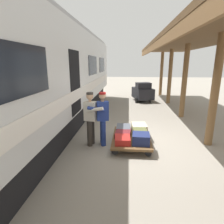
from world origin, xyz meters
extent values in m
plane|color=gray|center=(0.00, 0.00, 0.00)|extent=(60.00, 60.00, 0.00)
cylinder|color=brown|center=(-2.02, -9.80, 1.70)|extent=(0.24, 0.24, 3.40)
cylinder|color=brown|center=(-2.02, -6.53, 1.70)|extent=(0.24, 0.24, 3.40)
cylinder|color=brown|center=(-2.02, -3.27, 1.70)|extent=(0.24, 0.24, 3.40)
cylinder|color=brown|center=(-2.02, 0.00, 1.70)|extent=(0.24, 0.24, 3.40)
cube|color=brown|center=(-2.02, 0.00, 3.48)|extent=(3.20, 20.39, 0.16)
cube|color=brown|center=(-0.47, 0.00, 3.25)|extent=(0.08, 20.39, 0.30)
cube|color=silver|center=(3.79, 0.00, 2.35)|extent=(3.00, 17.54, 2.90)
cube|color=black|center=(3.79, 0.00, 0.45)|extent=(2.55, 16.66, 0.90)
cube|color=#99999E|center=(3.79, 0.00, 3.90)|extent=(2.76, 17.19, 0.20)
cube|color=silver|center=(2.28, 0.00, 1.55)|extent=(0.03, 17.19, 0.36)
cube|color=black|center=(2.28, -6.14, 2.45)|extent=(0.02, 1.93, 0.84)
cube|color=black|center=(2.28, -3.07, 2.45)|extent=(0.02, 1.93, 0.84)
cube|color=black|center=(2.28, 3.07, 2.45)|extent=(0.02, 1.93, 0.84)
cube|color=black|center=(2.34, 0.00, 1.95)|extent=(0.12, 1.10, 2.00)
cube|color=brown|center=(0.47, 0.23, 0.24)|extent=(1.19, 1.89, 0.07)
cylinder|color=black|center=(0.00, 0.98, 0.10)|extent=(0.20, 0.05, 0.20)
cylinder|color=black|center=(0.95, 0.98, 0.10)|extent=(0.20, 0.05, 0.20)
cylinder|color=black|center=(0.00, -0.53, 0.10)|extent=(0.20, 0.05, 0.20)
cylinder|color=black|center=(0.95, -0.53, 0.10)|extent=(0.20, 0.05, 0.20)
cube|color=maroon|center=(0.74, 0.23, 0.35)|extent=(0.52, 0.67, 0.17)
cube|color=brown|center=(0.20, 0.23, 0.40)|extent=(0.48, 0.52, 0.25)
cube|color=navy|center=(0.20, 0.75, 0.42)|extent=(0.52, 0.53, 0.30)
cube|color=#4C515B|center=(0.74, -0.29, 0.35)|extent=(0.48, 0.64, 0.17)
cube|color=beige|center=(0.20, -0.29, 0.40)|extent=(0.54, 0.65, 0.25)
cube|color=#AD231E|center=(0.74, 0.75, 0.36)|extent=(0.48, 0.58, 0.18)
cylinder|color=navy|center=(1.41, 0.20, 0.41)|extent=(0.16, 0.16, 0.82)
cylinder|color=navy|center=(1.36, 0.39, 0.41)|extent=(0.16, 0.16, 0.82)
cube|color=navy|center=(1.38, 0.30, 1.12)|extent=(0.40, 0.30, 0.60)
cylinder|color=tan|center=(1.38, 0.30, 1.45)|extent=(0.09, 0.09, 0.06)
sphere|color=tan|center=(1.38, 0.30, 1.59)|extent=(0.22, 0.22, 0.22)
cylinder|color=#A51919|center=(1.38, 0.30, 1.67)|extent=(0.21, 0.21, 0.06)
cylinder|color=navy|center=(1.64, 0.20, 1.22)|extent=(0.54, 0.23, 0.21)
cylinder|color=navy|center=(1.56, 0.51, 1.22)|extent=(0.54, 0.23, 0.21)
cylinder|color=#332D28|center=(1.79, 0.46, 0.41)|extent=(0.16, 0.16, 0.82)
cylinder|color=#332D28|center=(1.74, 0.26, 0.41)|extent=(0.16, 0.16, 0.82)
cube|color=silver|center=(1.76, 0.36, 1.12)|extent=(0.40, 0.29, 0.60)
cylinder|color=tan|center=(1.76, 0.36, 1.45)|extent=(0.09, 0.09, 0.06)
sphere|color=tan|center=(1.76, 0.36, 1.59)|extent=(0.22, 0.22, 0.22)
cylinder|color=#332D28|center=(1.76, 0.36, 1.67)|extent=(0.21, 0.21, 0.06)
cylinder|color=silver|center=(1.58, 0.56, 1.22)|extent=(0.54, 0.21, 0.21)
cylinder|color=silver|center=(1.52, 0.25, 1.22)|extent=(0.54, 0.21, 0.21)
cube|color=black|center=(-0.38, -7.07, 0.55)|extent=(1.50, 1.93, 0.70)
cube|color=black|center=(-0.38, -6.72, 1.05)|extent=(1.05, 0.91, 0.50)
cylinder|color=black|center=(-0.83, -6.47, 0.20)|extent=(0.12, 0.40, 0.40)
cylinder|color=black|center=(0.07, -6.47, 0.20)|extent=(0.12, 0.40, 0.40)
cylinder|color=black|center=(-0.83, -7.67, 0.20)|extent=(0.12, 0.40, 0.40)
cylinder|color=black|center=(0.07, -7.67, 0.20)|extent=(0.12, 0.40, 0.40)
camera|label=1|loc=(0.60, 5.93, 2.57)|focal=30.25mm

